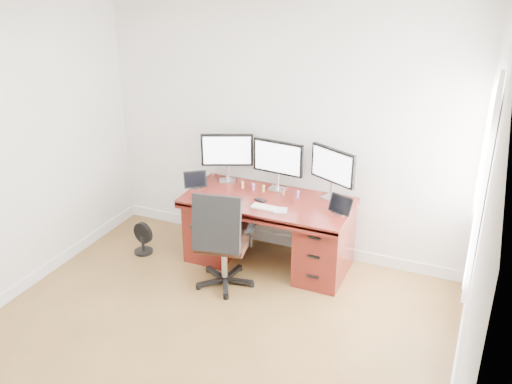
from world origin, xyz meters
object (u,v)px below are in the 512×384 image
at_px(floor_fan, 143,239).
at_px(monitor_center, 278,159).
at_px(office_chair, 223,256).
at_px(keyboard, 264,207).
at_px(desk, 269,229).

distance_m(floor_fan, monitor_center, 1.72).
relative_size(office_chair, keyboard, 4.10).
bearing_deg(desk, monitor_center, 90.03).
height_order(desk, monitor_center, monitor_center).
xyz_separation_m(office_chair, monitor_center, (0.23, 0.84, 0.74)).
distance_m(office_chair, floor_fan, 1.14).
bearing_deg(desk, keyboard, -78.48).
bearing_deg(office_chair, floor_fan, 157.37).
distance_m(desk, keyboard, 0.43).
bearing_deg(keyboard, floor_fan, -173.04).
relative_size(monitor_center, keyboard, 2.17).
bearing_deg(keyboard, desk, 103.68).
bearing_deg(floor_fan, keyboard, 16.51).
bearing_deg(desk, office_chair, -111.36).
bearing_deg(office_chair, keyboard, 42.21).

